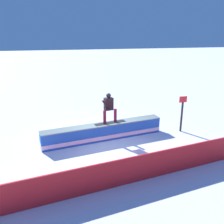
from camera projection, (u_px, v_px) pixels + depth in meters
name	position (u px, v px, depth m)	size (l,w,h in m)	color
ground_plane	(104.00, 139.00, 12.00)	(120.00, 120.00, 0.00)	white
grind_box	(104.00, 132.00, 11.89)	(5.86, 1.51, 0.78)	blue
snowboarder	(109.00, 107.00, 11.62)	(1.55, 0.57, 1.45)	#23282B
safety_fence	(128.00, 171.00, 8.36)	(9.56, 0.06, 0.97)	red
trail_marker	(182.00, 113.00, 12.67)	(0.40, 0.10, 1.84)	#262628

